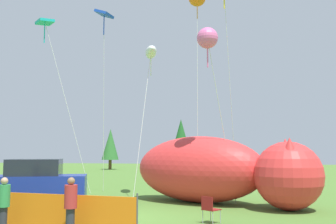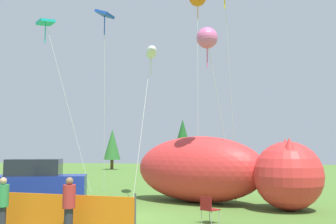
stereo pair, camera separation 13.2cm
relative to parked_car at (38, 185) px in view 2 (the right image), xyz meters
The scene contains 13 objects.
ground_plane 4.24m from the parked_car, 17.96° to the right, with size 120.00×120.00×0.00m, color #4C752D.
parked_car is the anchor object (origin of this frame).
folding_chair 7.50m from the parked_car, 13.63° to the right, with size 0.68×0.68×0.89m.
inflatable_cat 7.83m from the parked_car, 22.61° to the left, with size 9.01×5.97×3.11m.
safety_fence 4.29m from the parked_car, 62.38° to the right, with size 6.97×0.82×1.21m.
spectator_in_blue_shirt 5.70m from the parked_car, 51.29° to the right, with size 0.36×0.36×1.65m.
spectator_in_green_shirt 4.71m from the parked_car, 71.77° to the right, with size 0.35×0.35×1.62m.
kite_white_ghost 9.21m from the parked_car, 54.53° to the left, with size 1.33×3.78×8.26m.
kite_blue_box 11.42m from the parked_car, 86.87° to the left, with size 1.08×1.54×10.97m.
kite_pink_octopus 9.51m from the parked_car, 10.99° to the left, with size 1.55×2.43×7.77m.
kite_teal_diamond 10.92m from the parked_car, 118.57° to the left, with size 3.53×1.28×10.31m.
horizon_tree_east 35.17m from the parked_car, 104.63° to the left, with size 2.29×2.29×5.45m.
horizon_tree_west 32.18m from the parked_car, 88.00° to the left, with size 2.71×2.71×6.47m.
Camera 2 is at (4.50, -13.23, 2.38)m, focal length 40.00 mm.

